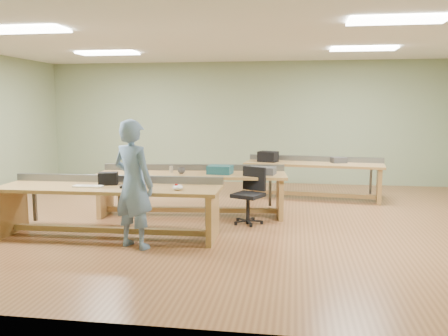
{
  "coord_description": "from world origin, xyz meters",
  "views": [
    {
      "loc": [
        1.28,
        -7.8,
        1.92
      ],
      "look_at": [
        0.19,
        -0.6,
        0.96
      ],
      "focal_mm": 38.0,
      "sensor_mm": 36.0,
      "label": 1
    }
  ],
  "objects": [
    {
      "name": "fluor_panels",
      "position": [
        0.0,
        0.0,
        2.97
      ],
      "size": [
        6.2,
        3.5,
        0.03
      ],
      "color": "white",
      "rests_on": "ceiling"
    },
    {
      "name": "parts_bin_grey",
      "position": [
        0.72,
        0.28,
        0.81
      ],
      "size": [
        0.5,
        0.36,
        0.13
      ],
      "primitive_type": "cube",
      "rotation": [
        0.0,
        0.0,
        -0.16
      ],
      "color": "#343436",
      "rests_on": "workbench_mid"
    },
    {
      "name": "workbench_front",
      "position": [
        -1.41,
        -1.27,
        0.57
      ],
      "size": [
        3.29,
        0.95,
        0.86
      ],
      "rotation": [
        0.0,
        0.0,
        0.02
      ],
      "color": "#A18044",
      "rests_on": "floor"
    },
    {
      "name": "wall_front",
      "position": [
        0.0,
        -4.0,
        1.5
      ],
      "size": [
        10.0,
        0.04,
        3.0
      ],
      "primitive_type": "cube",
      "color": "gray",
      "rests_on": "floor"
    },
    {
      "name": "tray_back",
      "position": [
        2.17,
        2.15,
        0.81
      ],
      "size": [
        0.34,
        0.29,
        0.12
      ],
      "primitive_type": "cube",
      "rotation": [
        0.0,
        0.0,
        0.33
      ],
      "color": "#343436",
      "rests_on": "workbench_back"
    },
    {
      "name": "trackball_mouse",
      "position": [
        -0.34,
        -1.43,
        0.79
      ],
      "size": [
        0.15,
        0.18,
        0.07
      ],
      "primitive_type": "ellipsoid",
      "rotation": [
        0.0,
        0.0,
        -0.06
      ],
      "color": "white",
      "rests_on": "workbench_front"
    },
    {
      "name": "drinks_can",
      "position": [
        -0.88,
        0.25,
        0.81
      ],
      "size": [
        0.07,
        0.07,
        0.11
      ],
      "primitive_type": "cylinder",
      "rotation": [
        0.0,
        0.0,
        0.13
      ],
      "color": "silver",
      "rests_on": "workbench_mid"
    },
    {
      "name": "laptop_screen",
      "position": [
        -1.03,
        -1.2,
        1.0
      ],
      "size": [
        0.31,
        0.02,
        0.25
      ],
      "primitive_type": "cube",
      "rotation": [
        0.0,
        0.0,
        0.01
      ],
      "color": "black",
      "rests_on": "laptop_base"
    },
    {
      "name": "mug",
      "position": [
        -0.67,
        0.14,
        0.8
      ],
      "size": [
        0.13,
        0.13,
        0.1
      ],
      "primitive_type": "imported",
      "rotation": [
        0.0,
        0.0,
        0.02
      ],
      "color": "#343436",
      "rests_on": "workbench_mid"
    },
    {
      "name": "wall_back",
      "position": [
        0.0,
        4.0,
        1.5
      ],
      "size": [
        10.0,
        0.04,
        3.0
      ],
      "primitive_type": "cube",
      "color": "gray",
      "rests_on": "floor"
    },
    {
      "name": "laptop_base",
      "position": [
        -1.03,
        -1.32,
        0.77
      ],
      "size": [
        0.32,
        0.26,
        0.03
      ],
      "primitive_type": "cube",
      "rotation": [
        0.0,
        0.0,
        0.01
      ],
      "color": "black",
      "rests_on": "workbench_front"
    },
    {
      "name": "task_chair",
      "position": [
        0.55,
        -0.2,
        0.34
      ],
      "size": [
        0.65,
        0.65,
        0.92
      ],
      "rotation": [
        0.0,
        0.0,
        -0.42
      ],
      "color": "black",
      "rests_on": "floor"
    },
    {
      "name": "storage_box_back",
      "position": [
        0.72,
        2.12,
        0.86
      ],
      "size": [
        0.45,
        0.39,
        0.22
      ],
      "primitive_type": "cube",
      "rotation": [
        0.0,
        0.0,
        -0.35
      ],
      "color": "black",
      "rests_on": "workbench_back"
    },
    {
      "name": "camera_bag",
      "position": [
        -1.47,
        -1.16,
        0.84
      ],
      "size": [
        0.31,
        0.24,
        0.19
      ],
      "primitive_type": "cube",
      "rotation": [
        0.0,
        0.0,
        0.24
      ],
      "color": "black",
      "rests_on": "workbench_front"
    },
    {
      "name": "floor",
      "position": [
        0.0,
        0.0,
        0.0
      ],
      "size": [
        10.0,
        10.0,
        0.0
      ],
      "primitive_type": "plane",
      "color": "brown",
      "rests_on": "ground"
    },
    {
      "name": "keyboard",
      "position": [
        -1.68,
        -1.42,
        0.76
      ],
      "size": [
        0.43,
        0.15,
        0.02
      ],
      "primitive_type": "cube",
      "rotation": [
        0.0,
        0.0,
        0.03
      ],
      "color": "beige",
      "rests_on": "workbench_front"
    },
    {
      "name": "ceiling",
      "position": [
        0.0,
        0.0,
        3.0
      ],
      "size": [
        10.0,
        10.0,
        0.0
      ],
      "primitive_type": "plane",
      "color": "silver",
      "rests_on": "wall_back"
    },
    {
      "name": "workbench_mid",
      "position": [
        -0.51,
        0.24,
        0.57
      ],
      "size": [
        3.36,
        1.2,
        0.86
      ],
      "rotation": [
        0.0,
        0.0,
        0.1
      ],
      "color": "#A18044",
      "rests_on": "floor"
    },
    {
      "name": "workbench_back",
      "position": [
        1.66,
        2.08,
        0.56
      ],
      "size": [
        2.88,
        1.07,
        0.86
      ],
      "rotation": [
        0.0,
        0.0,
        -0.12
      ],
      "color": "#A18044",
      "rests_on": "floor"
    },
    {
      "name": "person",
      "position": [
        -0.87,
        -1.77,
        0.87
      ],
      "size": [
        0.75,
        0.63,
        1.75
      ],
      "primitive_type": "imported",
      "rotation": [
        0.0,
        0.0,
        2.74
      ],
      "color": "#698DAC",
      "rests_on": "floor"
    },
    {
      "name": "parts_bin_teal",
      "position": [
        -0.0,
        0.22,
        0.82
      ],
      "size": [
        0.44,
        0.35,
        0.14
      ],
      "primitive_type": "cube",
      "rotation": [
        0.0,
        0.0,
        -0.11
      ],
      "color": "#16434A",
      "rests_on": "workbench_mid"
    }
  ]
}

